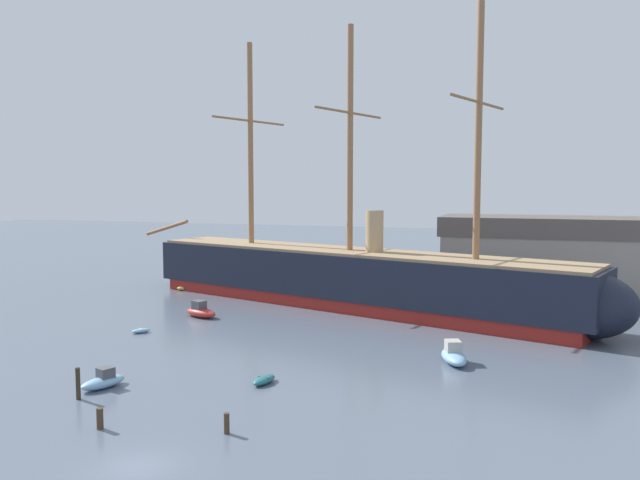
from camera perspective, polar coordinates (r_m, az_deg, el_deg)
name	(u,v)px	position (r m, az deg, el deg)	size (l,w,h in m)	color
ground_plane	(137,467)	(38.29, -16.45, -19.31)	(400.00, 400.00, 0.00)	slate
tall_ship	(350,277)	(80.47, 2.72, -3.39)	(72.02, 27.95, 35.64)	maroon
motorboat_foreground_left	(103,381)	(52.20, -19.22, -12.08)	(2.72, 4.01, 1.55)	#7FB2D6
dinghy_near_centre	(264,380)	(50.64, -5.15, -12.63)	(1.60, 2.73, 0.61)	#236670
dinghy_mid_left	(141,331)	(69.54, -16.08, -7.98)	(1.89, 2.05, 0.46)	#7FB2D6
motorboat_mid_right	(454,355)	(57.10, 12.14, -10.28)	(3.48, 5.04, 1.96)	#7FB2D6
motorboat_alongside_bow	(201,311)	(75.90, -10.86, -6.43)	(5.02, 3.41, 1.95)	#B22D28
motorboat_alongside_stern	(533,333)	(68.25, 18.92, -8.09)	(3.52, 2.22, 1.37)	silver
motorboat_far_left	(187,287)	(95.57, -12.06, -4.24)	(3.01, 2.98, 1.26)	gold
dinghy_far_right	(612,312)	(84.03, 25.16, -6.01)	(1.81, 2.30, 0.50)	gold
mooring_piling_nearest	(227,423)	(41.37, -8.54, -16.27)	(0.36, 0.36, 1.33)	#423323
mooring_piling_left_pair	(78,384)	(49.98, -21.27, -12.15)	(0.33, 0.33, 2.37)	#382B1E
mooring_piling_right_pair	(100,419)	(44.00, -19.50, -15.15)	(0.43, 0.43, 1.37)	#423323
dockside_warehouse_right	(618,258)	(95.78, 25.61, -1.50)	(51.91, 14.37, 16.92)	#565659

